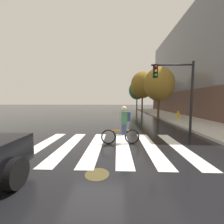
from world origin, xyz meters
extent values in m
plane|color=black|center=(0.00, 0.00, 0.00)|extent=(120.00, 120.00, 0.00)
cube|color=silver|center=(-2.29, 0.00, 0.01)|extent=(0.55, 4.00, 0.01)
cube|color=silver|center=(-1.14, 0.00, 0.01)|extent=(0.55, 4.00, 0.01)
cube|color=silver|center=(0.02, 0.00, 0.01)|extent=(0.55, 4.00, 0.01)
cube|color=silver|center=(1.17, 0.00, 0.01)|extent=(0.55, 4.00, 0.01)
cube|color=silver|center=(2.32, 0.00, 0.01)|extent=(0.55, 4.00, 0.01)
cube|color=silver|center=(3.48, 0.00, 0.01)|extent=(0.55, 4.00, 0.01)
cylinder|color=#473D1E|center=(0.42, -2.16, 0.00)|extent=(0.64, 0.64, 0.01)
cylinder|color=black|center=(-1.29, -2.78, 0.34)|extent=(0.28, 0.69, 0.68)
torus|color=black|center=(1.61, 0.39, 0.33)|extent=(0.66, 0.11, 0.66)
torus|color=black|center=(0.56, 0.31, 0.33)|extent=(0.66, 0.11, 0.66)
cylinder|color=orange|center=(1.08, 0.35, 0.61)|extent=(0.89, 0.12, 0.05)
cylinder|color=orange|center=(1.24, 0.36, 0.68)|extent=(0.04, 0.04, 0.45)
cube|color=#384772|center=(1.24, 0.36, 0.73)|extent=(0.22, 0.29, 0.56)
cube|color=#3F724C|center=(1.24, 0.36, 1.18)|extent=(0.27, 0.38, 0.56)
sphere|color=tan|center=(1.24, 0.36, 1.58)|extent=(0.22, 0.22, 0.22)
cube|color=navy|center=(1.42, 0.37, 1.23)|extent=(0.18, 0.29, 0.40)
cylinder|color=black|center=(5.33, 2.63, 2.10)|extent=(0.14, 0.14, 4.20)
cylinder|color=black|center=(4.13, 2.63, 4.00)|extent=(2.40, 0.10, 0.10)
cube|color=black|center=(3.17, 2.63, 3.65)|extent=(0.24, 0.20, 0.76)
sphere|color=red|center=(3.17, 2.52, 3.89)|extent=(0.14, 0.14, 0.14)
sphere|color=gold|center=(3.17, 2.52, 3.65)|extent=(0.14, 0.14, 0.14)
sphere|color=green|center=(3.17, 2.52, 3.41)|extent=(0.14, 0.14, 0.14)
cylinder|color=gold|center=(7.00, 8.03, 0.47)|extent=(0.22, 0.22, 0.65)
sphere|color=gold|center=(7.00, 8.03, 0.84)|extent=(0.18, 0.18, 0.18)
cylinder|color=gold|center=(7.16, 8.03, 0.51)|extent=(0.12, 0.09, 0.09)
cylinder|color=#4C3823|center=(5.24, 8.69, 1.21)|extent=(0.24, 0.24, 2.42)
ellipsoid|color=olive|center=(5.24, 8.69, 3.63)|extent=(3.02, 3.02, 3.47)
cylinder|color=#4C3823|center=(4.97, 16.39, 1.48)|extent=(0.24, 0.24, 2.96)
ellipsoid|color=olive|center=(4.97, 16.39, 4.44)|extent=(3.69, 3.69, 4.24)
cylinder|color=#4C3823|center=(5.22, 23.97, 1.40)|extent=(0.24, 0.24, 2.79)
ellipsoid|color=#386033|center=(5.22, 23.97, 4.18)|extent=(3.47, 3.47, 4.00)
camera|label=1|loc=(0.93, -5.53, 1.92)|focal=21.64mm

